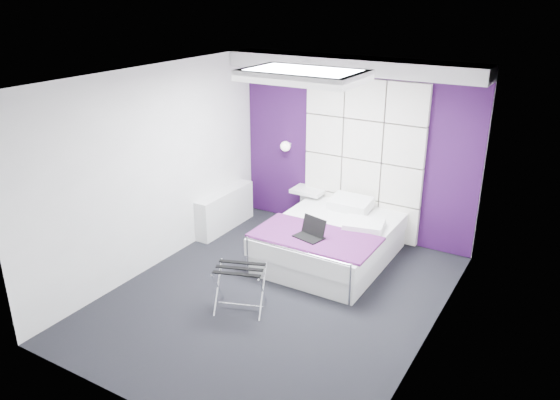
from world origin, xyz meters
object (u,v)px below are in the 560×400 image
object	(u,v)px
luggage_rack	(240,289)
radiator	(225,210)
nightstand	(309,190)
wall_lamp	(287,146)
laptop	(311,232)
bed	(331,240)

from	to	relation	value
luggage_rack	radiator	bearing A→B (deg)	110.16
nightstand	luggage_rack	distance (m)	2.53
wall_lamp	luggage_rack	distance (m)	2.81
nightstand	laptop	xyz separation A→B (m)	(0.73, -1.33, 0.00)
radiator	nightstand	bearing A→B (deg)	34.32
wall_lamp	radiator	bearing A→B (deg)	-130.10
wall_lamp	laptop	size ratio (longest dim) A/B	0.42
wall_lamp	luggage_rack	size ratio (longest dim) A/B	0.28
wall_lamp	radiator	distance (m)	1.35
nightstand	laptop	bearing A→B (deg)	-61.32
bed	nightstand	bearing A→B (deg)	133.06
wall_lamp	luggage_rack	world-z (taller)	wall_lamp
bed	nightstand	world-z (taller)	bed
radiator	laptop	xyz separation A→B (m)	(1.78, -0.61, 0.29)
bed	nightstand	size ratio (longest dim) A/B	3.94
radiator	luggage_rack	distance (m)	2.30
radiator	laptop	world-z (taller)	laptop
bed	luggage_rack	distance (m)	1.68
luggage_rack	nightstand	bearing A→B (deg)	79.73
radiator	bed	world-z (taller)	bed
laptop	luggage_rack	bearing A→B (deg)	-90.77
bed	laptop	distance (m)	0.59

